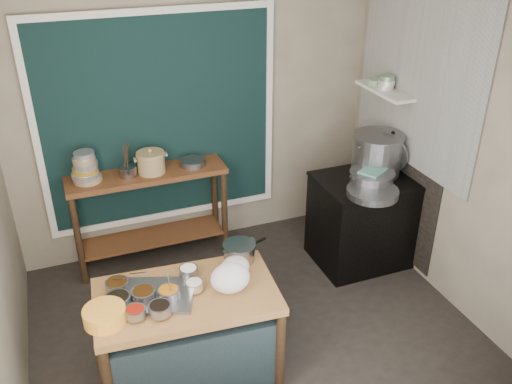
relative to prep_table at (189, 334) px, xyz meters
name	(u,v)px	position (x,y,z in m)	size (l,w,h in m)	color
floor	(252,328)	(0.60, 0.30, -0.39)	(3.50, 3.00, 0.02)	black
back_wall	(195,110)	(0.60, 1.81, 1.02)	(3.50, 0.02, 2.80)	gray
right_wall	(453,142)	(2.36, 0.30, 1.02)	(0.02, 3.00, 2.80)	gray
curtain_panel	(160,121)	(0.25, 1.77, 0.98)	(2.10, 0.02, 1.90)	black
curtain_frame	(160,122)	(0.25, 1.76, 0.98)	(2.22, 0.03, 2.02)	beige
tile_panel	(418,71)	(2.34, 0.85, 1.48)	(0.02, 1.70, 1.70)	#B2B2AA
soot_patch	(395,185)	(2.34, 0.95, 0.32)	(0.01, 1.30, 1.30)	black
wall_shelf	(385,91)	(2.23, 1.15, 1.23)	(0.22, 0.70, 0.03)	beige
prep_table	(189,334)	(0.00, 0.00, 0.00)	(1.25, 0.72, 0.75)	brown
back_counter	(151,217)	(0.05, 1.58, 0.10)	(1.45, 0.40, 0.95)	#5A3219
stove_block	(363,221)	(1.95, 0.85, 0.05)	(0.90, 0.68, 0.85)	black
stove_top	(368,180)	(1.95, 0.85, 0.49)	(0.92, 0.69, 0.03)	black
condiment_tray	(153,295)	(-0.22, 0.04, 0.39)	(0.54, 0.38, 0.02)	gray
condiment_bowls	(148,294)	(-0.26, 0.01, 0.43)	(0.67, 0.50, 0.07)	gray
yellow_basin	(105,315)	(-0.55, -0.10, 0.43)	(0.27, 0.27, 0.10)	gold
saucepan	(239,252)	(0.48, 0.24, 0.44)	(0.25, 0.25, 0.14)	gray
plastic_bag_a	(230,278)	(0.30, -0.08, 0.48)	(0.28, 0.23, 0.21)	white
plastic_bag_b	(235,267)	(0.38, 0.06, 0.45)	(0.21, 0.18, 0.16)	white
bowl_stack	(86,169)	(-0.47, 1.58, 0.70)	(0.25, 0.25, 0.28)	tan
utensil_cup	(128,171)	(-0.12, 1.56, 0.62)	(0.16, 0.16, 0.10)	gray
ceramic_crock	(151,163)	(0.10, 1.56, 0.66)	(0.27, 0.27, 0.18)	#9B8355
wide_bowl	(192,162)	(0.48, 1.57, 0.60)	(0.24, 0.24, 0.06)	gray
stock_pot	(377,154)	(2.08, 0.95, 0.69)	(0.49, 0.49, 0.38)	gray
pot_lid	(389,152)	(2.20, 0.93, 0.70)	(0.40, 0.40, 0.02)	gray
steamer	(372,178)	(1.91, 0.74, 0.57)	(0.41, 0.41, 0.13)	gray
green_cloth	(373,171)	(1.91, 0.74, 0.65)	(0.23, 0.18, 0.02)	#4C866F
shallow_pan	(372,192)	(1.82, 0.56, 0.53)	(0.45, 0.45, 0.06)	gray
shelf_bowl_stack	(386,83)	(2.23, 1.14, 1.30)	(0.16, 0.16, 0.13)	silver
shelf_bowl_green	(376,82)	(2.23, 1.30, 1.27)	(0.14, 0.14, 0.05)	gray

